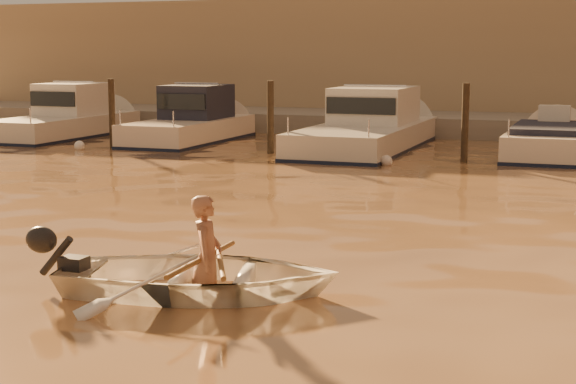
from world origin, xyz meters
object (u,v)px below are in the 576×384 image
at_px(moored_boat_0, 64,118).
at_px(waterfront_building, 525,62).
at_px(person, 207,258).
at_px(moored_boat_2, 367,127).
at_px(moored_boat_1, 189,122).
at_px(dinghy, 199,276).
at_px(moored_boat_3, 550,147).

bearing_deg(moored_boat_0, waterfront_building, 38.82).
height_order(person, waterfront_building, waterfront_building).
xyz_separation_m(person, moored_boat_2, (-2.34, 15.74, 0.19)).
bearing_deg(moored_boat_1, dinghy, -63.18).
bearing_deg(moored_boat_2, person, -81.56).
distance_m(moored_boat_2, waterfront_building, 11.64).
distance_m(moored_boat_1, waterfront_building, 14.37).
bearing_deg(waterfront_building, moored_boat_2, -106.94).
distance_m(moored_boat_0, moored_boat_3, 15.45).
relative_size(moored_boat_1, moored_boat_2, 0.73).
bearing_deg(moored_boat_0, person, -51.20).
height_order(moored_boat_1, moored_boat_2, same).
bearing_deg(moored_boat_2, dinghy, -81.91).
distance_m(dinghy, moored_boat_3, 16.03).
relative_size(dinghy, moored_boat_0, 0.47).
xyz_separation_m(dinghy, moored_boat_0, (-12.56, 15.77, 0.41)).
xyz_separation_m(moored_boat_3, waterfront_building, (-1.77, 11.00, 2.17)).
bearing_deg(moored_boat_1, moored_boat_2, 0.00).
height_order(dinghy, person, person).
distance_m(dinghy, moored_boat_0, 20.16).
height_order(dinghy, moored_boat_3, moored_boat_3).
height_order(moored_boat_1, waterfront_building, waterfront_building).
relative_size(dinghy, moored_boat_3, 0.53).
distance_m(moored_boat_2, moored_boat_3, 5.14).
bearing_deg(moored_boat_3, moored_boat_1, 180.00).
relative_size(person, moored_boat_2, 0.17).
xyz_separation_m(person, moored_boat_0, (-12.66, 15.74, 0.19)).
bearing_deg(dinghy, waterfront_building, -16.97).
bearing_deg(moored_boat_0, moored_boat_1, 0.00).
xyz_separation_m(moored_boat_2, waterfront_building, (3.35, 11.00, 1.77)).
relative_size(dinghy, waterfront_building, 0.07).
bearing_deg(moored_boat_3, dinghy, -100.36).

